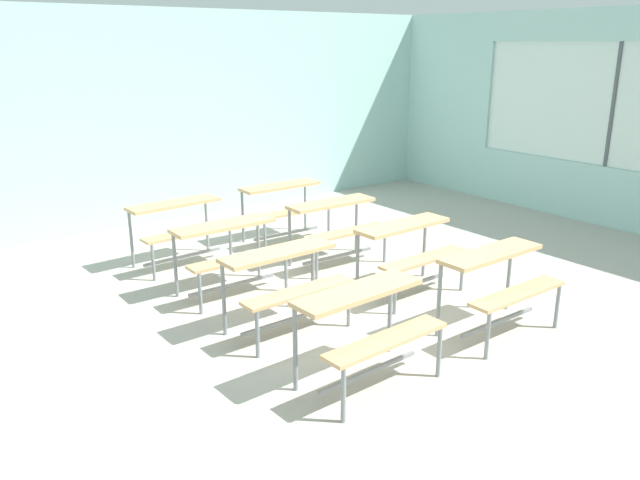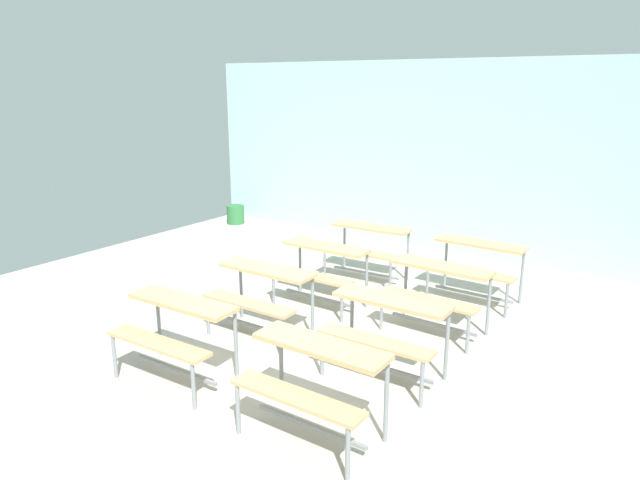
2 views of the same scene
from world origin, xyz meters
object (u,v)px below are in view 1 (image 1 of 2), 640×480
desk_bench_r0c1 (499,273)px  desk_bench_r3c0 (179,219)px  desk_bench_r0c0 (367,316)px  desk_bench_r1c0 (285,272)px  desk_bench_r2c0 (229,242)px  desk_bench_r1c1 (410,242)px  desk_bench_r2c1 (337,218)px  desk_bench_r3c1 (285,199)px

desk_bench_r0c1 → desk_bench_r3c0: 3.74m
desk_bench_r3c0 → desk_bench_r0c0: bearing=-93.5°
desk_bench_r1c0 → desk_bench_r3c0: same height
desk_bench_r0c0 → desk_bench_r0c1: bearing=-2.9°
desk_bench_r0c0 → desk_bench_r1c0: same height
desk_bench_r1c0 → desk_bench_r2c0: same height
desk_bench_r0c1 → desk_bench_r2c0: size_ratio=1.01×
desk_bench_r1c1 → desk_bench_r2c1: 1.19m
desk_bench_r1c1 → desk_bench_r3c1: (-0.00, 2.33, 0.00)m
desk_bench_r0c0 → desk_bench_r3c1: size_ratio=1.02×
desk_bench_r3c0 → desk_bench_r2c1: bearing=-38.9°
desk_bench_r1c0 → desk_bench_r2c0: 1.09m
desk_bench_r3c1 → desk_bench_r0c0: bearing=-113.5°
desk_bench_r0c0 → desk_bench_r1c0: (0.03, 1.16, 0.00)m
desk_bench_r2c1 → desk_bench_r3c1: bearing=90.0°
desk_bench_r2c1 → desk_bench_r2c0: bearing=-175.8°
desk_bench_r1c0 → desk_bench_r2c1: bearing=36.6°
desk_bench_r0c0 → desk_bench_r3c0: size_ratio=1.00×
desk_bench_r1c1 → desk_bench_r3c1: size_ratio=1.01×
desk_bench_r1c0 → desk_bench_r2c0: bearing=87.4°
desk_bench_r1c0 → desk_bench_r3c0: (0.00, 2.24, 0.00)m
desk_bench_r1c1 → desk_bench_r3c0: size_ratio=0.99×
desk_bench_r0c1 → desk_bench_r1c1: bearing=89.1°
desk_bench_r2c0 → desk_bench_r3c0: 1.16m
desk_bench_r0c0 → desk_bench_r3c1: bearing=63.4°
desk_bench_r1c1 → desk_bench_r3c1: 2.33m
desk_bench_r0c0 → desk_bench_r2c1: same height
desk_bench_r2c0 → desk_bench_r3c1: (1.50, 1.21, 0.00)m
desk_bench_r0c1 → desk_bench_r2c1: same height
desk_bench_r0c1 → desk_bench_r1c0: (-1.52, 1.17, 0.00)m
desk_bench_r2c0 → desk_bench_r3c1: 1.93m
desk_bench_r0c1 → desk_bench_r3c0: (-1.52, 3.42, 0.00)m
desk_bench_r1c0 → desk_bench_r1c1: size_ratio=1.00×
desk_bench_r2c1 → desk_bench_r3c1: same height
desk_bench_r0c1 → desk_bench_r2c1: bearing=89.9°
desk_bench_r0c0 → desk_bench_r2c0: bearing=86.2°
desk_bench_r1c0 → desk_bench_r2c1: same height
desk_bench_r2c0 → desk_bench_r1c0: bearing=-91.4°
desk_bench_r2c0 → desk_bench_r3c0: (-0.02, 1.16, 0.00)m
desk_bench_r1c1 → desk_bench_r0c0: bearing=-145.7°
desk_bench_r0c0 → desk_bench_r2c0: 2.25m
desk_bench_r3c0 → desk_bench_r3c1: (1.52, 0.05, 0.00)m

